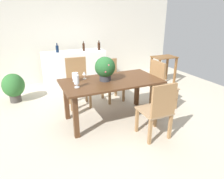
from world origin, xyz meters
TOP-DOWN VIEW (x-y plane):
  - ground_plane at (0.00, 0.00)m, footprint 7.04×7.04m
  - back_wall at (0.00, 2.60)m, footprint 6.40×0.10m
  - dining_table at (0.00, -0.13)m, footprint 1.74×0.91m
  - chair_near_right at (0.39, -1.01)m, footprint 0.45×0.46m
  - chair_foot_end at (1.09, -0.13)m, footprint 0.44×0.45m
  - chair_far_left at (-0.38, 0.76)m, footprint 0.49×0.46m
  - chair_far_right at (0.39, 0.75)m, footprint 0.44×0.46m
  - flower_centerpiece at (-0.10, -0.10)m, footprint 0.37×0.36m
  - crystal_vase_left at (-0.65, -0.24)m, footprint 0.08×0.08m
  - crystal_vase_center_near at (-0.59, 0.08)m, footprint 0.11×0.11m
  - wine_glass at (-0.41, 0.15)m, footprint 0.07×0.07m
  - kitchen_counter at (-0.14, 1.95)m, footprint 1.61×0.53m
  - wine_bottle_clear at (0.53, 1.86)m, footprint 0.07×0.07m
  - wine_bottle_tall at (0.12, 1.90)m, footprint 0.06×0.06m
  - wine_bottle_amber at (-0.55, 1.95)m, footprint 0.07×0.07m
  - side_table at (2.19, 1.19)m, footprint 0.63×0.45m
  - potted_plant_floor at (-1.65, 1.47)m, footprint 0.47×0.47m

SIDE VIEW (x-z plane):
  - ground_plane at x=0.00m, z-range 0.00..0.00m
  - potted_plant_floor at x=-1.65m, z-range 0.04..0.68m
  - kitchen_counter at x=-0.14m, z-range 0.00..0.95m
  - chair_far_right at x=0.39m, z-range 0.05..0.96m
  - chair_near_right at x=0.39m, z-range 0.05..0.99m
  - chair_foot_end at x=1.09m, z-range 0.05..1.05m
  - side_table at x=2.19m, z-range 0.17..0.92m
  - chair_far_left at x=-0.38m, z-range 0.05..1.06m
  - dining_table at x=0.00m, z-range 0.26..1.02m
  - crystal_vase_center_near at x=-0.59m, z-range 0.77..0.93m
  - wine_glass at x=-0.41m, z-range 0.79..0.93m
  - crystal_vase_left at x=-0.65m, z-range 0.78..0.98m
  - flower_centerpiece at x=-0.10m, z-range 0.78..1.20m
  - wine_bottle_amber at x=-0.55m, z-range 0.92..1.15m
  - wine_bottle_tall at x=0.12m, z-range 0.92..1.17m
  - wine_bottle_clear at x=0.53m, z-range 0.92..1.17m
  - back_wall at x=0.00m, z-range 0.00..2.60m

